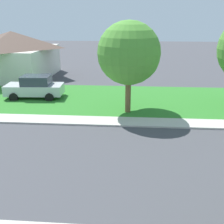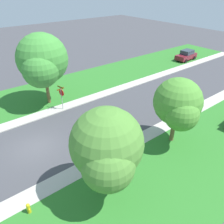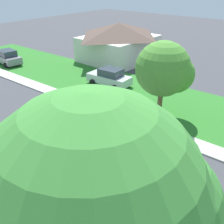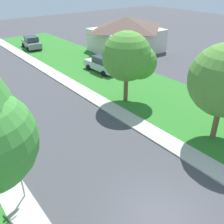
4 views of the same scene
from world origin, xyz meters
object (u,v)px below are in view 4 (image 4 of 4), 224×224
stop_sign_far_corner (18,167)px  car_grey_across_road (31,43)px  house_right_setback (127,34)px  tree_sidewalk_far (130,58)px  car_silver_behind_trees (102,64)px

stop_sign_far_corner → car_grey_across_road: size_ratio=0.62×
stop_sign_far_corner → house_right_setback: bearing=38.6°
tree_sidewalk_far → car_grey_across_road: bearing=88.9°
car_silver_behind_trees → tree_sidewalk_far: (-2.64, -7.33, 2.87)m
stop_sign_far_corner → car_grey_across_road: 28.65m
car_silver_behind_trees → house_right_setback: (7.53, 4.75, 1.50)m
stop_sign_far_corner → house_right_setback: size_ratio=0.30×
house_right_setback → car_silver_behind_trees: bearing=-147.8°
car_grey_across_road → tree_sidewalk_far: (-0.42, -21.42, 2.87)m
car_silver_behind_trees → tree_sidewalk_far: size_ratio=0.75×
stop_sign_far_corner → car_grey_across_road: stop_sign_far_corner is taller
stop_sign_far_corner → tree_sidewalk_far: tree_sidewalk_far is taller
tree_sidewalk_far → house_right_setback: size_ratio=0.63×
stop_sign_far_corner → car_grey_across_road: bearing=66.5°
car_grey_across_road → tree_sidewalk_far: tree_sidewalk_far is taller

